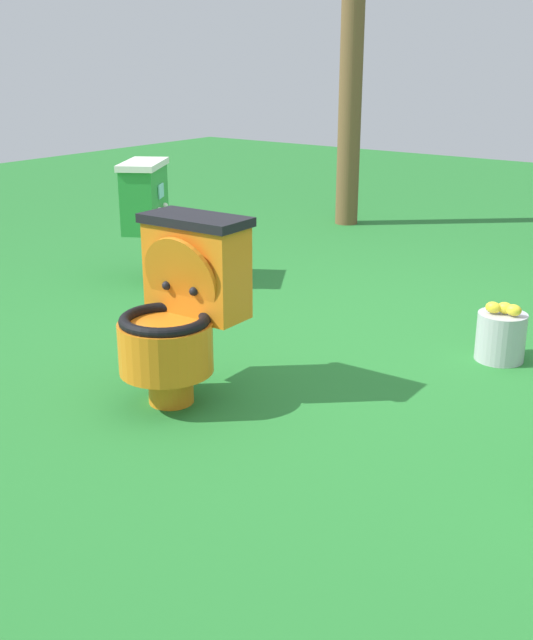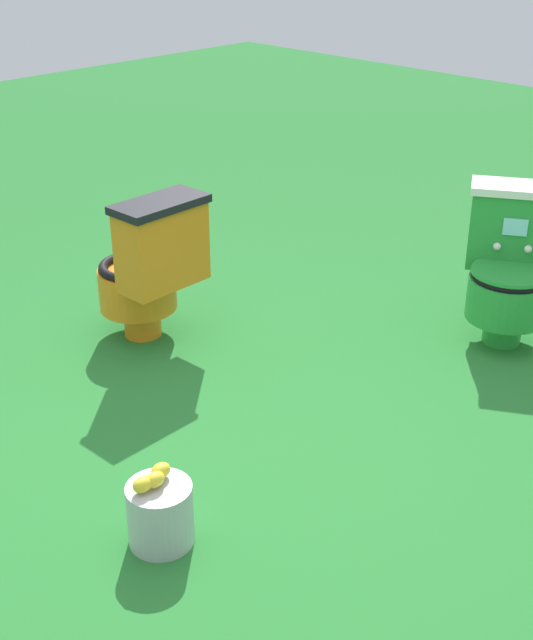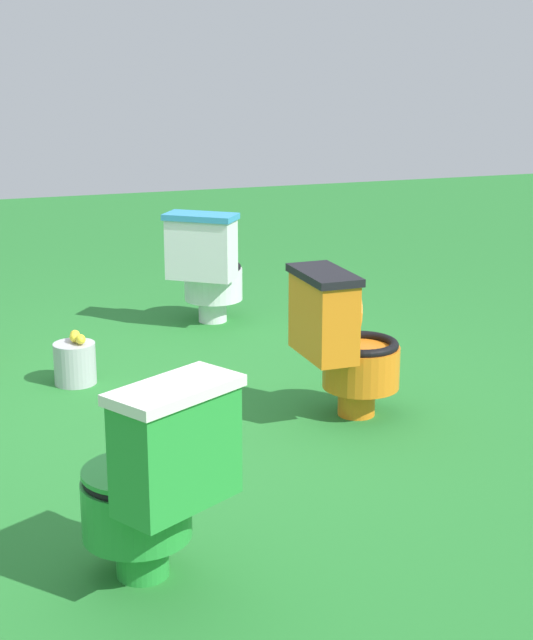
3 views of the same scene
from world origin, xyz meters
name	(u,v)px [view 2 (image 2 of 3)]	position (x,y,z in m)	size (l,w,h in m)	color
ground	(226,451)	(0.00, 0.00, 0.00)	(14.00, 14.00, 0.00)	#26752D
toilet_orange	(149,268)	(-0.39, -0.93, 0.37)	(0.44, 0.50, 0.73)	orange
toilet_green	(510,265)	(-1.60, 0.25, 0.37)	(0.63, 0.60, 0.73)	green
lemon_bucket	(160,512)	(0.50, 0.22, 0.12)	(0.22, 0.22, 0.28)	#B7B7BF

